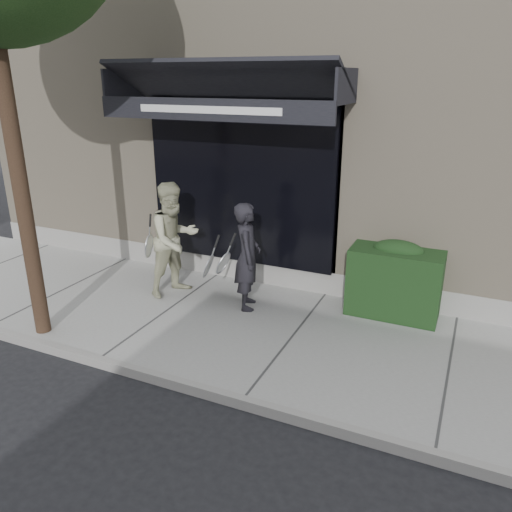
% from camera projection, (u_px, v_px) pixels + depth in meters
% --- Properties ---
extents(ground, '(80.00, 80.00, 0.00)m').
position_uv_depth(ground, '(293.00, 343.00, 6.82)').
color(ground, black).
rests_on(ground, ground).
extents(sidewalk, '(20.00, 3.00, 0.12)m').
position_uv_depth(sidewalk, '(293.00, 339.00, 6.80)').
color(sidewalk, gray).
rests_on(sidewalk, ground).
extents(curb, '(20.00, 0.10, 0.14)m').
position_uv_depth(curb, '(243.00, 402.00, 5.47)').
color(curb, gray).
rests_on(curb, ground).
extents(building_facade, '(14.30, 8.04, 5.64)m').
position_uv_depth(building_facade, '(381.00, 113.00, 10.14)').
color(building_facade, tan).
rests_on(building_facade, ground).
extents(hedge, '(1.30, 0.70, 1.14)m').
position_uv_depth(hedge, '(395.00, 280.00, 7.24)').
color(hedge, black).
rests_on(hedge, sidewalk).
extents(pedestrian_front, '(0.85, 0.88, 1.62)m').
position_uv_depth(pedestrian_front, '(247.00, 257.00, 7.36)').
color(pedestrian_front, black).
rests_on(pedestrian_front, sidewalk).
extents(pedestrian_back, '(0.97, 1.07, 1.81)m').
position_uv_depth(pedestrian_back, '(174.00, 239.00, 7.83)').
color(pedestrian_back, '#B9B994').
rests_on(pedestrian_back, sidewalk).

